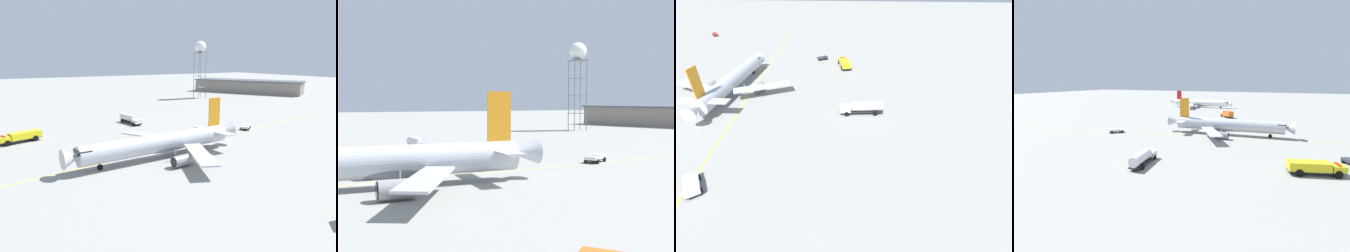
# 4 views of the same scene
# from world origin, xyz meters

# --- Properties ---
(ground_plane) EXTENTS (600.00, 600.00, 0.00)m
(ground_plane) POSITION_xyz_m (0.00, 0.00, 0.00)
(ground_plane) COLOR gray
(airliner_main) EXTENTS (32.70, 40.38, 11.51)m
(airliner_main) POSITION_xyz_m (-3.51, -0.25, 3.02)
(airliner_main) COLOR #B2B7C1
(airliner_main) RESTS_ON ground_plane
(baggage_truck_truck) EXTENTS (4.13, 3.62, 1.22)m
(baggage_truck_truck) POSITION_xyz_m (15.54, 30.85, 0.71)
(baggage_truck_truck) COLOR #232326
(baggage_truck_truck) RESTS_ON ground_plane
(ops_pickup_truck) EXTENTS (4.94, 5.22, 1.41)m
(ops_pickup_truck) POSITION_xyz_m (-51.58, 67.60, 0.81)
(ops_pickup_truck) COLOR #232326
(ops_pickup_truck) RESTS_ON ground_plane
(fuel_tanker_truck) EXTENTS (10.09, 3.93, 2.87)m
(fuel_tanker_truck) POSITION_xyz_m (32.70, -9.26, 1.58)
(fuel_tanker_truck) COLOR #232326
(fuel_tanker_truck) RESTS_ON ground_plane
(fire_tender_truck) EXTENTS (5.59, 10.45, 2.50)m
(fire_tender_truck) POSITION_xyz_m (24.86, 23.26, 1.54)
(fire_tender_truck) COLOR #232326
(fire_tender_truck) RESTS_ON ground_plane
(pushback_tug_truck) EXTENTS (4.65, 5.04, 1.30)m
(pushback_tug_truck) POSITION_xyz_m (8.15, -35.07, 0.80)
(pushback_tug_truck) COLOR #232326
(pushback_tug_truck) RESTS_ON ground_plane
(taxiway_centreline) EXTENTS (29.41, 167.64, 0.01)m
(taxiway_centreline) POSITION_xyz_m (0.29, 4.63, 0.00)
(taxiway_centreline) COLOR yellow
(taxiway_centreline) RESTS_ON ground_plane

